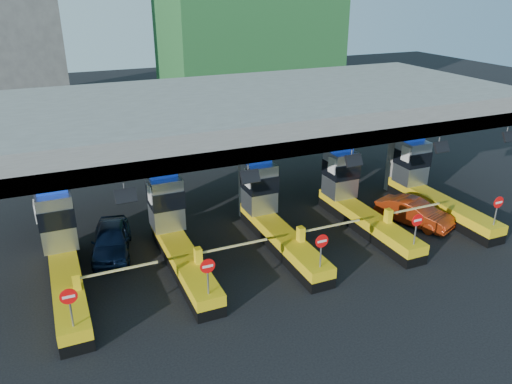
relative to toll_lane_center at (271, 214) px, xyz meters
name	(u,v)px	position (x,y,z in m)	size (l,w,h in m)	color
ground	(273,241)	(0.00, -0.28, -1.40)	(120.00, 120.00, 0.00)	black
toll_canopy	(251,111)	(0.00, 2.59, 4.74)	(28.00, 12.09, 7.00)	slate
toll_lane_far_left	(62,253)	(-10.00, 0.00, 0.00)	(4.43, 8.00, 4.16)	black
toll_lane_left	(175,232)	(-5.00, 0.00, 0.00)	(4.43, 8.00, 4.16)	black
toll_lane_center	(271,214)	(0.00, 0.00, 0.00)	(4.43, 8.00, 4.16)	black
toll_lane_right	(355,198)	(5.00, 0.00, 0.00)	(4.43, 8.00, 4.16)	black
toll_lane_far_right	(427,185)	(10.00, 0.00, 0.00)	(4.43, 8.00, 4.16)	black
van	(111,240)	(-7.74, 1.71, -0.66)	(1.74, 4.33, 1.48)	black
red_car	(414,212)	(7.84, -1.57, -0.71)	(1.45, 4.15, 1.37)	maroon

